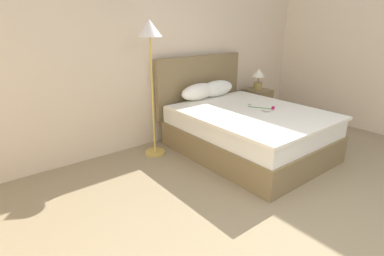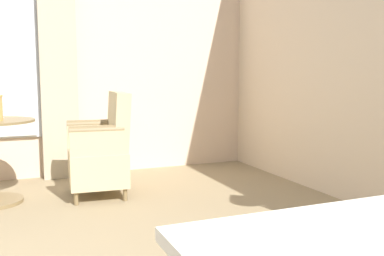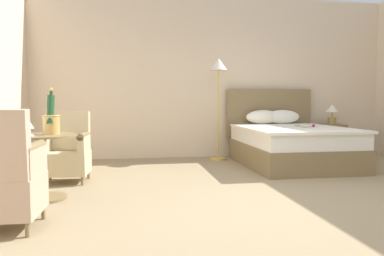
{
  "view_description": "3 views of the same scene",
  "coord_description": "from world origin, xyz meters",
  "px_view_note": "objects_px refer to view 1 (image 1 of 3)",
  "views": [
    {
      "loc": [
        -2.04,
        -0.5,
        1.78
      ],
      "look_at": [
        -0.47,
        1.49,
        0.87
      ],
      "focal_mm": 28.0,
      "sensor_mm": 36.0,
      "label": 1
    },
    {
      "loc": [
        1.32,
        0.74,
        1.04
      ],
      "look_at": [
        -0.81,
        1.62,
        0.77
      ],
      "focal_mm": 40.0,
      "sensor_mm": 36.0,
      "label": 2
    },
    {
      "loc": [
        -1.58,
        -3.61,
        1.05
      ],
      "look_at": [
        -0.74,
        1.51,
        0.68
      ],
      "focal_mm": 35.0,
      "sensor_mm": 36.0,
      "label": 3
    }
  ],
  "objects_px": {
    "bedside_lamp": "(259,76)",
    "floor_lamp_brass": "(150,46)",
    "nightstand": "(256,106)",
    "bed": "(244,127)"
  },
  "relations": [
    {
      "from": "bedside_lamp",
      "to": "floor_lamp_brass",
      "type": "height_order",
      "value": "floor_lamp_brass"
    },
    {
      "from": "floor_lamp_brass",
      "to": "nightstand",
      "type": "bearing_deg",
      "value": 1.43
    },
    {
      "from": "nightstand",
      "to": "floor_lamp_brass",
      "type": "xyz_separation_m",
      "value": [
        -2.23,
        -0.06,
        1.18
      ]
    },
    {
      "from": "bedside_lamp",
      "to": "floor_lamp_brass",
      "type": "relative_size",
      "value": 0.21
    },
    {
      "from": "nightstand",
      "to": "bedside_lamp",
      "type": "relative_size",
      "value": 1.64
    },
    {
      "from": "nightstand",
      "to": "floor_lamp_brass",
      "type": "bearing_deg",
      "value": -178.57
    },
    {
      "from": "bed",
      "to": "floor_lamp_brass",
      "type": "relative_size",
      "value": 1.18
    },
    {
      "from": "floor_lamp_brass",
      "to": "bed",
      "type": "bearing_deg",
      "value": -33.49
    },
    {
      "from": "nightstand",
      "to": "bed",
      "type": "bearing_deg",
      "value": -147.22
    },
    {
      "from": "bed",
      "to": "bedside_lamp",
      "type": "distance_m",
      "value": 1.48
    }
  ]
}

